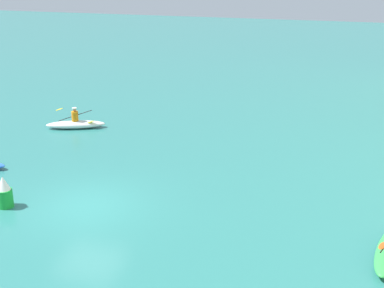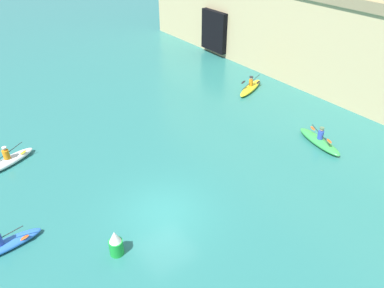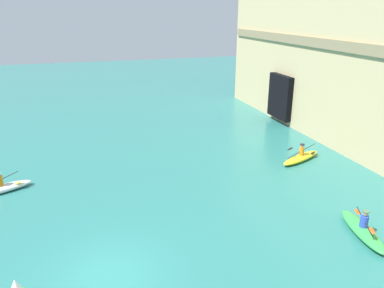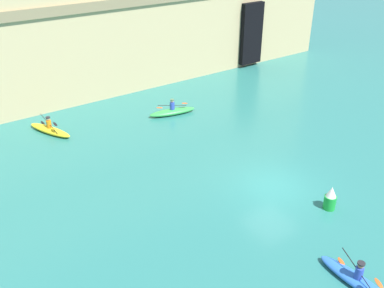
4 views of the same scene
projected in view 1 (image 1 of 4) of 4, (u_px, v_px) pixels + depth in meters
name	position (u px, v px, depth m)	size (l,w,h in m)	color
ground_plane	(87.00, 206.00, 19.84)	(120.00, 120.00, 0.00)	#28706B
kayak_white	(76.00, 124.00, 28.48)	(1.83, 3.17, 1.13)	white
marker_buoy	(4.00, 193.00, 19.58)	(0.58, 0.58, 1.21)	green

